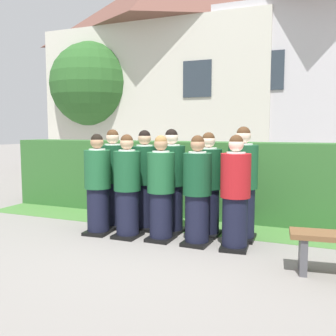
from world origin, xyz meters
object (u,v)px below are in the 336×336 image
student_front_row_2 (161,191)px  student_rear_row_2 (171,184)px  student_rear_row_0 (113,181)px  student_front_row_3 (197,193)px  student_rear_row_3 (208,187)px  student_in_red_blazer (235,195)px  student_front_row_0 (98,187)px  student_rear_row_4 (242,186)px  student_rear_row_1 (145,182)px  student_front_row_1 (127,189)px

student_front_row_2 → student_rear_row_2: 0.46m
student_rear_row_0 → student_rear_row_2: bearing=2.1°
student_front_row_3 → student_rear_row_0: size_ratio=0.95×
student_rear_row_2 → student_rear_row_3: student_rear_row_2 is taller
student_front_row_3 → student_in_red_blazer: size_ratio=0.99×
student_front_row_0 → student_front_row_2: bearing=2.9°
student_front_row_2 → student_rear_row_0: 1.13m
student_front_row_3 → student_rear_row_4: 0.73m
student_rear_row_0 → student_front_row_2: bearing=-21.8°
student_rear_row_2 → student_rear_row_4: (1.12, 0.03, 0.02)m
student_front_row_2 → student_rear_row_1: 0.69m
student_rear_row_1 → student_rear_row_4: size_ratio=0.97×
student_front_row_3 → student_rear_row_2: size_ratio=0.95×
student_front_row_0 → student_rear_row_4: 2.21m
student_front_row_3 → student_rear_row_0: student_rear_row_0 is taller
student_front_row_1 → student_rear_row_3: bearing=26.7°
student_front_row_3 → student_rear_row_1: student_rear_row_1 is taller
student_rear_row_0 → student_rear_row_3: bearing=2.9°
student_front_row_2 → student_in_red_blazer: (1.10, -0.01, 0.01)m
student_rear_row_1 → student_rear_row_3: size_ratio=1.02×
student_front_row_2 → student_in_red_blazer: bearing=-0.5°
student_rear_row_2 → student_rear_row_4: bearing=1.3°
student_front_row_2 → student_rear_row_4: (1.10, 0.48, 0.06)m
student_front_row_3 → student_rear_row_3: size_ratio=0.98×
student_front_row_2 → student_rear_row_0: (-1.05, 0.42, 0.04)m
student_front_row_3 → student_in_red_blazer: (0.54, -0.01, 0.00)m
student_rear_row_2 → student_rear_row_3: (0.59, 0.04, -0.02)m
student_front_row_2 → student_in_red_blazer: student_in_red_blazer is taller
student_rear_row_2 → student_rear_row_0: bearing=-177.9°
student_front_row_2 → student_rear_row_0: size_ratio=0.95×
student_front_row_1 → student_front_row_2: student_front_row_1 is taller
student_front_row_3 → student_rear_row_4: student_rear_row_4 is taller
student_front_row_0 → student_front_row_3: size_ratio=1.01×
student_front_row_0 → student_rear_row_0: bearing=90.4°
student_rear_row_0 → student_rear_row_1: (0.55, 0.06, -0.01)m
student_front_row_3 → student_in_red_blazer: 0.54m
student_rear_row_1 → student_front_row_1: bearing=-93.6°
student_in_red_blazer → student_rear_row_2: student_rear_row_2 is taller
student_in_red_blazer → student_rear_row_0: (-2.15, 0.43, 0.04)m
student_rear_row_3 → student_rear_row_2: bearing=-175.7°
student_front_row_3 → student_rear_row_2: (-0.58, 0.46, 0.04)m
student_rear_row_3 → student_front_row_1: bearing=-153.3°
student_rear_row_1 → student_rear_row_4: student_rear_row_4 is taller
student_front_row_2 → student_front_row_3: (0.56, -0.00, 0.00)m
student_in_red_blazer → student_rear_row_2: size_ratio=0.95×
student_rear_row_2 → student_front_row_1: bearing=-135.2°
student_front_row_2 → student_front_row_0: bearing=-177.1°
student_front_row_0 → student_rear_row_0: student_rear_row_0 is taller
student_front_row_2 → student_front_row_3: bearing=-0.4°
student_front_row_1 → student_rear_row_3: 1.23m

